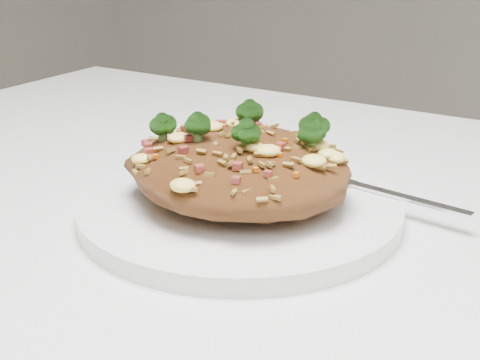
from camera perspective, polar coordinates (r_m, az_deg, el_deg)
name	(u,v)px	position (r m, az deg, el deg)	size (l,w,h in m)	color
plate	(240,207)	(0.50, 0.00, -2.34)	(0.24, 0.24, 0.01)	white
fried_rice	(240,158)	(0.49, 0.02, 1.85)	(0.17, 0.15, 0.07)	brown
fork	(379,191)	(0.52, 11.78, -0.91)	(0.16, 0.04, 0.00)	silver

